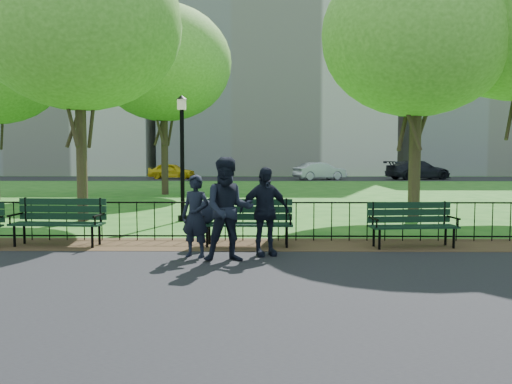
{
  "coord_description": "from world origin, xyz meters",
  "views": [
    {
      "loc": [
        0.64,
        -9.16,
        1.9
      ],
      "look_at": [
        0.5,
        1.5,
        1.15
      ],
      "focal_mm": 35.0,
      "sensor_mm": 36.0,
      "label": 1
    }
  ],
  "objects_px": {
    "park_bench_left_a": "(60,217)",
    "sedan_dark": "(418,170)",
    "taxi": "(172,171)",
    "person_right": "(264,211)",
    "tree_near_w": "(78,22)",
    "person_mid": "(229,209)",
    "park_bench_right_a": "(412,220)",
    "tree_far_c": "(164,63)",
    "sedan_silver": "(320,171)",
    "person_left": "(196,216)",
    "lamppost": "(182,153)",
    "tree_near_e": "(417,35)",
    "park_bench_main": "(228,215)"
  },
  "relations": [
    {
      "from": "taxi",
      "to": "person_left",
      "type": "bearing_deg",
      "value": -160.18
    },
    {
      "from": "tree_near_w",
      "to": "person_mid",
      "type": "distance_m",
      "value": 8.89
    },
    {
      "from": "park_bench_main",
      "to": "sedan_silver",
      "type": "height_order",
      "value": "sedan_silver"
    },
    {
      "from": "person_mid",
      "to": "sedan_dark",
      "type": "xyz_separation_m",
      "value": [
        13.81,
        33.53,
        -0.14
      ]
    },
    {
      "from": "park_bench_left_a",
      "to": "person_mid",
      "type": "height_order",
      "value": "person_mid"
    },
    {
      "from": "park_bench_left_a",
      "to": "lamppost",
      "type": "xyz_separation_m",
      "value": [
        1.97,
        4.19,
        1.4
      ]
    },
    {
      "from": "park_bench_right_a",
      "to": "sedan_silver",
      "type": "relative_size",
      "value": 0.42
    },
    {
      "from": "person_right",
      "to": "sedan_silver",
      "type": "distance_m",
      "value": 32.59
    },
    {
      "from": "person_mid",
      "to": "person_left",
      "type": "bearing_deg",
      "value": 142.66
    },
    {
      "from": "tree_near_w",
      "to": "tree_near_e",
      "type": "relative_size",
      "value": 1.04
    },
    {
      "from": "park_bench_left_a",
      "to": "tree_near_e",
      "type": "relative_size",
      "value": 0.25
    },
    {
      "from": "park_bench_left_a",
      "to": "person_mid",
      "type": "bearing_deg",
      "value": -19.93
    },
    {
      "from": "person_right",
      "to": "sedan_dark",
      "type": "bearing_deg",
      "value": 48.85
    },
    {
      "from": "taxi",
      "to": "person_right",
      "type": "bearing_deg",
      "value": -158.02
    },
    {
      "from": "tree_near_e",
      "to": "sedan_dark",
      "type": "relative_size",
      "value": 1.44
    },
    {
      "from": "park_bench_left_a",
      "to": "park_bench_right_a",
      "type": "relative_size",
      "value": 1.06
    },
    {
      "from": "park_bench_left_a",
      "to": "person_right",
      "type": "distance_m",
      "value": 4.52
    },
    {
      "from": "person_left",
      "to": "person_right",
      "type": "bearing_deg",
      "value": 29.72
    },
    {
      "from": "sedan_silver",
      "to": "tree_near_w",
      "type": "bearing_deg",
      "value": 136.51
    },
    {
      "from": "park_bench_left_a",
      "to": "taxi",
      "type": "bearing_deg",
      "value": 99.59
    },
    {
      "from": "park_bench_right_a",
      "to": "sedan_dark",
      "type": "height_order",
      "value": "sedan_dark"
    },
    {
      "from": "park_bench_left_a",
      "to": "taxi",
      "type": "relative_size",
      "value": 0.49
    },
    {
      "from": "park_bench_left_a",
      "to": "lamppost",
      "type": "height_order",
      "value": "lamppost"
    },
    {
      "from": "park_bench_right_a",
      "to": "tree_far_c",
      "type": "distance_m",
      "value": 17.97
    },
    {
      "from": "park_bench_left_a",
      "to": "sedan_silver",
      "type": "relative_size",
      "value": 0.45
    },
    {
      "from": "park_bench_left_a",
      "to": "person_right",
      "type": "xyz_separation_m",
      "value": [
        4.39,
        -1.06,
        0.24
      ]
    },
    {
      "from": "tree_near_w",
      "to": "person_right",
      "type": "height_order",
      "value": "tree_near_w"
    },
    {
      "from": "tree_far_c",
      "to": "person_mid",
      "type": "relative_size",
      "value": 5.03
    },
    {
      "from": "park_bench_right_a",
      "to": "tree_near_e",
      "type": "distance_m",
      "value": 7.1
    },
    {
      "from": "sedan_silver",
      "to": "person_right",
      "type": "bearing_deg",
      "value": 148.68
    },
    {
      "from": "sedan_dark",
      "to": "tree_far_c",
      "type": "bearing_deg",
      "value": 117.82
    },
    {
      "from": "taxi",
      "to": "sedan_silver",
      "type": "relative_size",
      "value": 0.92
    },
    {
      "from": "tree_near_e",
      "to": "sedan_dark",
      "type": "distance_m",
      "value": 28.89
    },
    {
      "from": "park_bench_left_a",
      "to": "person_left",
      "type": "height_order",
      "value": "person_left"
    },
    {
      "from": "tree_near_e",
      "to": "sedan_dark",
      "type": "xyz_separation_m",
      "value": [
        8.56,
        27.18,
        -4.74
      ]
    },
    {
      "from": "tree_near_w",
      "to": "tree_far_c",
      "type": "bearing_deg",
      "value": 87.97
    },
    {
      "from": "sedan_dark",
      "to": "sedan_silver",
      "type": "bearing_deg",
      "value": 79.46
    },
    {
      "from": "person_left",
      "to": "person_right",
      "type": "distance_m",
      "value": 1.31
    },
    {
      "from": "lamppost",
      "to": "sedan_dark",
      "type": "relative_size",
      "value": 0.67
    },
    {
      "from": "park_bench_right_a",
      "to": "person_mid",
      "type": "bearing_deg",
      "value": -163.98
    },
    {
      "from": "park_bench_main",
      "to": "sedan_silver",
      "type": "distance_m",
      "value": 31.74
    },
    {
      "from": "tree_near_e",
      "to": "sedan_silver",
      "type": "distance_m",
      "value": 26.88
    },
    {
      "from": "sedan_silver",
      "to": "park_bench_left_a",
      "type": "bearing_deg",
      "value": 140.73
    },
    {
      "from": "taxi",
      "to": "sedan_dark",
      "type": "height_order",
      "value": "sedan_dark"
    },
    {
      "from": "park_bench_left_a",
      "to": "sedan_dark",
      "type": "xyz_separation_m",
      "value": [
        17.55,
        31.92,
        0.19
      ]
    },
    {
      "from": "lamppost",
      "to": "taxi",
      "type": "bearing_deg",
      "value": 100.97
    },
    {
      "from": "person_mid",
      "to": "tree_far_c",
      "type": "bearing_deg",
      "value": 97.47
    },
    {
      "from": "tree_near_w",
      "to": "person_right",
      "type": "distance_m",
      "value": 8.97
    },
    {
      "from": "park_bench_right_a",
      "to": "taxi",
      "type": "height_order",
      "value": "taxi"
    },
    {
      "from": "park_bench_left_a",
      "to": "person_mid",
      "type": "distance_m",
      "value": 4.08
    }
  ]
}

